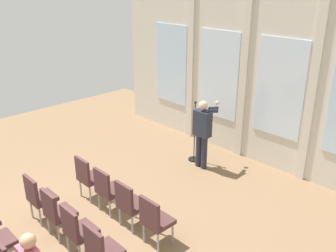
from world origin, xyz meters
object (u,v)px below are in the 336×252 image
chair_r0_c2 (129,202)px  chair_r1_c1 (56,211)px  chair_r0_c1 (107,188)px  speaker (203,129)px  chair_r0_c3 (155,218)px  chair_r1_c3 (101,249)px  chair_r1_c0 (38,195)px  chair_r0_c0 (88,175)px  mic_stand (194,148)px  chair_r1_c2 (77,228)px

chair_r0_c2 → chair_r1_c1: 1.27m
chair_r0_c1 → speaker: bearing=89.5°
chair_r0_c1 → chair_r0_c3: size_ratio=1.00×
chair_r0_c1 → chair_r1_c3: same height
chair_r1_c0 → chair_r1_c3: (2.02, 0.00, 0.00)m
chair_r0_c0 → chair_r1_c3: bearing=-27.9°
chair_r1_c0 → speaker: bearing=79.6°
chair_r0_c0 → chair_r0_c1: 0.67m
chair_r1_c1 → chair_r0_c3: bearing=38.5°
chair_r0_c1 → chair_r0_c2: bearing=0.0°
speaker → chair_r1_c1: (-0.02, -3.79, -0.44)m
mic_stand → chair_r0_c0: (-0.33, -2.85, 0.20)m
mic_stand → chair_r1_c1: mic_stand is taller
chair_r1_c2 → chair_r1_c3: size_ratio=1.00×
chair_r0_c0 → chair_r1_c3: size_ratio=1.00×
chair_r0_c3 → chair_r1_c0: size_ratio=1.00×
speaker → chair_r1_c3: 4.04m
mic_stand → chair_r0_c2: 3.03m
chair_r0_c0 → chair_r1_c1: same height
chair_r1_c0 → chair_r1_c2: size_ratio=1.00×
mic_stand → chair_r0_c3: 3.32m
chair_r0_c3 → chair_r0_c2: bearing=180.0°
chair_r0_c3 → chair_r1_c1: same height
speaker → mic_stand: 0.74m
chair_r1_c1 → chair_r1_c3: same height
chair_r1_c1 → chair_r1_c2: 0.67m
speaker → chair_r0_c2: speaker is taller
chair_r0_c1 → mic_stand: bearing=96.8°
chair_r0_c3 → chair_r1_c2: bearing=-122.2°
chair_r0_c2 → chair_r1_c3: 1.27m
chair_r0_c3 → chair_r1_c2: same height
chair_r0_c2 → chair_r0_c3: same height
mic_stand → chair_r0_c1: 2.88m
speaker → chair_r0_c0: 2.84m
chair_r1_c2 → chair_r1_c0: bearing=180.0°
chair_r0_c1 → chair_r1_c1: 1.07m
mic_stand → chair_r0_c3: bearing=-59.4°
chair_r0_c0 → chair_r0_c3: same height
speaker → chair_r1_c3: bearing=-70.7°
mic_stand → chair_r1_c0: (-0.33, -3.92, 0.20)m
mic_stand → chair_r1_c2: bearing=-75.5°
mic_stand → chair_r0_c2: (1.01, -2.85, 0.20)m
chair_r1_c1 → chair_r1_c3: (1.35, 0.00, 0.00)m
speaker → chair_r0_c3: (1.33, -2.72, -0.44)m
mic_stand → chair_r0_c3: (1.69, -2.85, 0.20)m
chair_r0_c0 → speaker: bearing=75.6°
chair_r0_c3 → chair_r1_c3: same height
chair_r0_c0 → chair_r1_c2: 1.72m
mic_stand → chair_r1_c3: size_ratio=1.65×
chair_r0_c3 → chair_r1_c1: (-1.35, -1.07, 0.00)m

